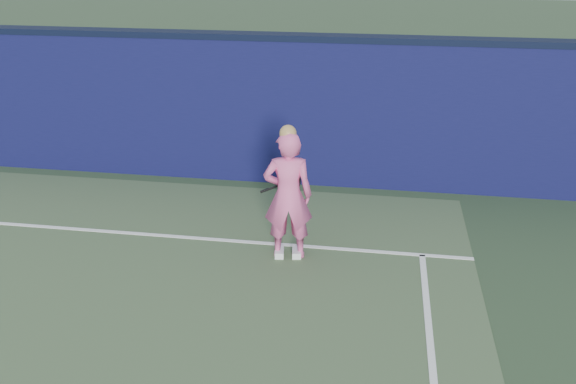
# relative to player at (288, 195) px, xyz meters

# --- Properties ---
(backstop_wall) EXTENTS (24.00, 0.40, 2.50)m
(backstop_wall) POSITION_rel_player_xyz_m (-2.95, 2.78, 0.34)
(backstop_wall) COLOR #0C0E38
(backstop_wall) RESTS_ON ground
(wall_cap) EXTENTS (24.00, 0.42, 0.10)m
(wall_cap) POSITION_rel_player_xyz_m (-2.95, 2.78, 1.64)
(wall_cap) COLOR black
(wall_cap) RESTS_ON backstop_wall
(player) EXTENTS (0.72, 0.52, 1.89)m
(player) POSITION_rel_player_xyz_m (0.00, 0.00, 0.00)
(player) COLOR #E25895
(player) RESTS_ON ground
(racket) EXTENTS (0.57, 0.29, 0.32)m
(racket) POSITION_rel_player_xyz_m (-0.06, 0.47, -0.01)
(racket) COLOR black
(racket) RESTS_ON ground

